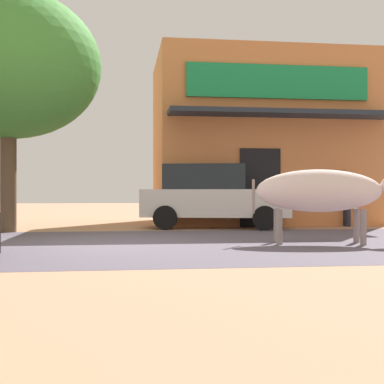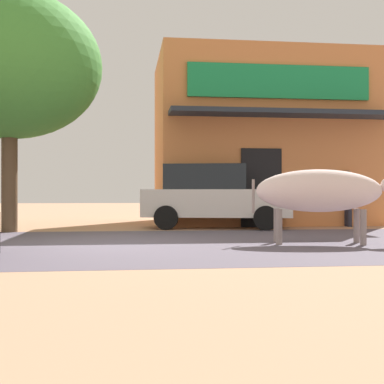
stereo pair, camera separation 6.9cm
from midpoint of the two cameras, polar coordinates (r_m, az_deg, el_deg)
name	(u,v)px [view 2 (the right image)]	position (r m, az deg, el deg)	size (l,w,h in m)	color
ground	(106,244)	(9.55, -8.97, -5.55)	(80.00, 80.00, 0.00)	tan
asphalt_road	(106,244)	(9.55, -8.97, -5.54)	(72.00, 6.46, 0.00)	#584F5C
storefront_right_club	(260,141)	(16.55, 7.38, 5.41)	(6.23, 5.10, 4.99)	#D37E46
roadside_tree	(10,66)	(13.42, -18.82, 12.67)	(4.28, 4.28, 5.60)	brown
parked_hatchback_car	(214,196)	(13.92, 2.51, -0.39)	(4.06, 2.60, 1.64)	silver
cow_far_dark	(322,191)	(9.78, 13.96, 0.07)	(2.81, 1.10, 1.33)	silver
pedestrian_by_shop	(348,194)	(15.05, 16.50, -0.16)	(0.42, 0.61, 1.53)	#262633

